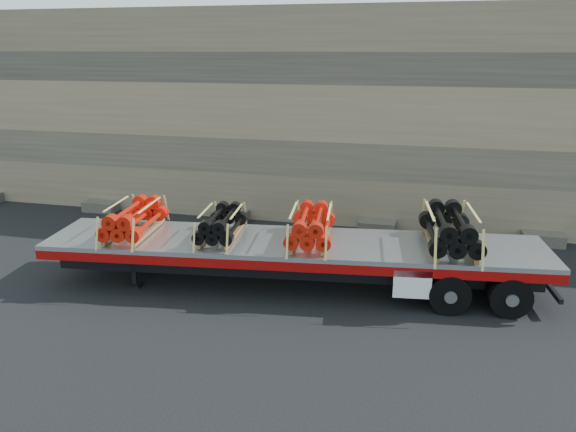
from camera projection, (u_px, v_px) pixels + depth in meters
name	position (u px, v px, depth m)	size (l,w,h in m)	color
ground	(280.00, 282.00, 14.28)	(120.00, 120.00, 0.00)	black
rock_wall	(328.00, 115.00, 19.31)	(44.00, 3.00, 7.00)	#7A6B54
trailer	(293.00, 264.00, 13.85)	(12.10, 2.33, 1.21)	#B1B4B9
bundle_front	(134.00, 220.00, 14.05)	(1.06, 2.13, 0.75)	red
bundle_midfront	(221.00, 225.00, 13.79)	(0.95, 1.90, 0.67)	black
bundle_midrear	(311.00, 227.00, 13.51)	(1.06, 2.11, 0.75)	red
bundle_rear	(450.00, 230.00, 13.11)	(1.20, 2.39, 0.85)	black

